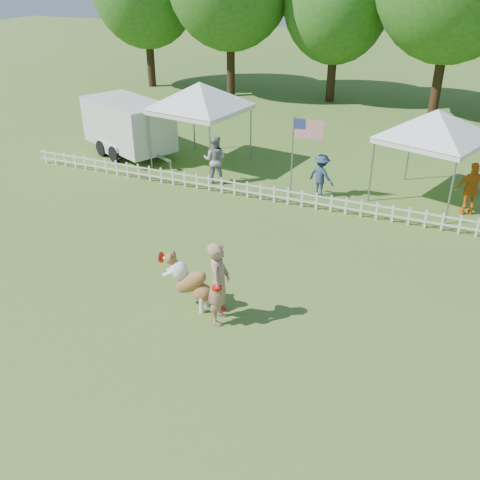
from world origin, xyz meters
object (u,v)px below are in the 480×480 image
(handler, at_px, (219,283))
(canopy_tent_left, at_px, (201,126))
(flag_pole, at_px, (292,158))
(spectator_c, at_px, (472,189))
(spectator_a, at_px, (215,159))
(cargo_trailer, at_px, (129,127))
(spectator_b, at_px, (321,176))
(dog, at_px, (192,282))
(canopy_tent_right, at_px, (430,157))
(frisbee_on_turf, at_px, (221,309))

(handler, relative_size, canopy_tent_left, 0.62)
(flag_pole, bearing_deg, spectator_c, 6.52)
(spectator_a, bearing_deg, cargo_trailer, -31.88)
(spectator_a, bearing_deg, spectator_b, 170.40)
(handler, relative_size, spectator_c, 1.14)
(spectator_c, bearing_deg, flag_pole, -14.22)
(handler, distance_m, spectator_c, 9.89)
(flag_pole, relative_size, spectator_a, 1.60)
(dog, height_order, canopy_tent_right, canopy_tent_right)
(canopy_tent_right, bearing_deg, cargo_trailer, -162.60)
(canopy_tent_right, bearing_deg, flag_pole, -141.57)
(handler, bearing_deg, spectator_b, -14.27)
(spectator_a, xyz_separation_m, spectator_c, (8.84, 0.76, -0.01))
(canopy_tent_right, height_order, spectator_a, canopy_tent_right)
(dog, relative_size, spectator_c, 0.79)
(cargo_trailer, bearing_deg, canopy_tent_left, 24.11)
(spectator_a, bearing_deg, flag_pole, 162.89)
(canopy_tent_left, bearing_deg, spectator_c, 4.13)
(spectator_b, bearing_deg, canopy_tent_left, 7.14)
(cargo_trailer, height_order, spectator_c, cargo_trailer)
(handler, height_order, canopy_tent_right, canopy_tent_right)
(flag_pole, relative_size, spectator_c, 1.62)
(dog, bearing_deg, flag_pole, 87.08)
(frisbee_on_turf, bearing_deg, canopy_tent_left, 119.82)
(spectator_a, bearing_deg, canopy_tent_right, 177.14)
(handler, bearing_deg, dog, 61.00)
(cargo_trailer, bearing_deg, handler, -22.17)
(dog, bearing_deg, handler, -18.56)
(flag_pole, height_order, spectator_c, flag_pole)
(dog, distance_m, flag_pole, 7.46)
(canopy_tent_left, bearing_deg, cargo_trailer, -172.15)
(dog, height_order, spectator_b, spectator_b)
(cargo_trailer, xyz_separation_m, spectator_c, (13.69, -0.84, -0.28))
(flag_pole, distance_m, spectator_a, 3.09)
(frisbee_on_turf, bearing_deg, handler, -69.84)
(spectator_b, bearing_deg, dog, 104.24)
(frisbee_on_turf, bearing_deg, canopy_tent_right, 67.90)
(flag_pole, bearing_deg, dog, -92.14)
(dog, height_order, spectator_c, spectator_c)
(frisbee_on_turf, distance_m, spectator_a, 8.39)
(canopy_tent_left, bearing_deg, flag_pole, -12.94)
(dog, relative_size, spectator_b, 0.92)
(frisbee_on_turf, distance_m, flag_pole, 7.42)
(canopy_tent_left, distance_m, spectator_c, 10.25)
(canopy_tent_right, xyz_separation_m, spectator_c, (1.46, -0.65, -0.67))
(spectator_b, bearing_deg, handler, 110.18)
(canopy_tent_left, xyz_separation_m, cargo_trailer, (-3.49, 0.04, -0.46))
(cargo_trailer, xyz_separation_m, flag_pole, (7.89, -1.78, 0.27))
(cargo_trailer, relative_size, flag_pole, 1.84)
(canopy_tent_right, relative_size, flag_pole, 1.08)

